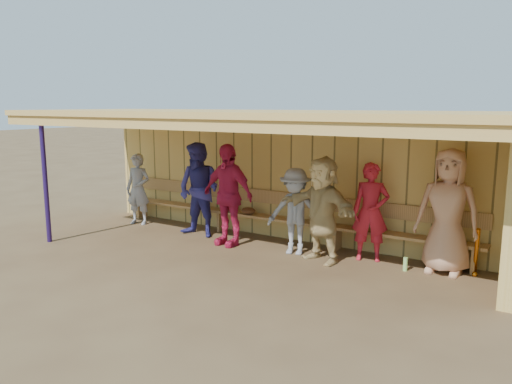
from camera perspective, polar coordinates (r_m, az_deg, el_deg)
ground at (r=8.93m, az=-1.22°, el=-6.98°), size 90.00×90.00×0.00m
player_a at (r=11.20m, az=-13.32°, el=0.32°), size 0.63×0.49×1.55m
player_c at (r=9.92m, az=-6.53°, el=0.24°), size 0.92×0.72×1.87m
player_d at (r=9.26m, az=-3.27°, el=-0.32°), size 1.15×0.57×1.90m
player_e at (r=8.74m, az=4.49°, el=-2.23°), size 1.08×0.77×1.52m
player_f at (r=8.34m, az=7.57°, el=-1.97°), size 1.73×1.08×1.78m
player_g at (r=8.56m, az=12.97°, el=-2.23°), size 0.70×0.57×1.66m
player_h at (r=8.22m, az=21.05°, el=-2.10°), size 0.97×0.64×1.96m
dugout_structure at (r=8.97m, az=3.26°, el=4.14°), size 8.80×3.20×2.50m
bench at (r=9.71m, az=2.43°, el=-2.38°), size 7.60×0.34×0.93m
dugout_equipment at (r=9.79m, az=0.28°, el=-2.50°), size 5.78×0.62×0.80m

